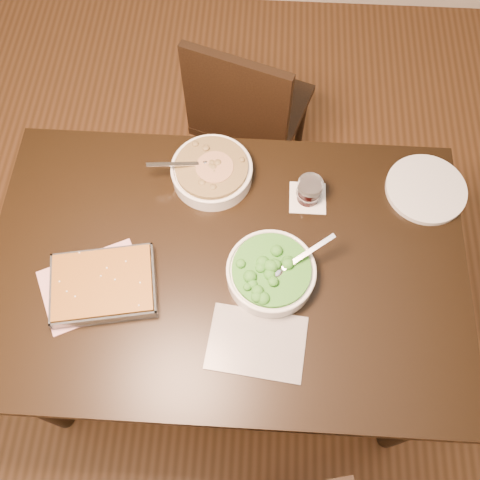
{
  "coord_description": "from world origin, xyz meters",
  "views": [
    {
      "loc": [
        0.07,
        -0.61,
        2.18
      ],
      "look_at": [
        0.04,
        0.06,
        0.8
      ],
      "focal_mm": 40.0,
      "sensor_mm": 36.0,
      "label": 1
    }
  ],
  "objects_px": {
    "baking_dish": "(104,285)",
    "broccoli_bowl": "(271,273)",
    "stew_bowl": "(212,171)",
    "table": "(227,276)",
    "wine_tumbler": "(309,190)",
    "dinner_plate": "(426,189)",
    "chair_far": "(246,112)"
  },
  "relations": [
    {
      "from": "stew_bowl",
      "to": "wine_tumbler",
      "type": "bearing_deg",
      "value": -11.21
    },
    {
      "from": "wine_tumbler",
      "to": "chair_far",
      "type": "bearing_deg",
      "value": 111.55
    },
    {
      "from": "stew_bowl",
      "to": "dinner_plate",
      "type": "bearing_deg",
      "value": -0.93
    },
    {
      "from": "baking_dish",
      "to": "table",
      "type": "bearing_deg",
      "value": 5.26
    },
    {
      "from": "table",
      "to": "wine_tumbler",
      "type": "distance_m",
      "value": 0.36
    },
    {
      "from": "wine_tumbler",
      "to": "dinner_plate",
      "type": "xyz_separation_m",
      "value": [
        0.37,
        0.05,
        -0.04
      ]
    },
    {
      "from": "broccoli_bowl",
      "to": "baking_dish",
      "type": "distance_m",
      "value": 0.47
    },
    {
      "from": "baking_dish",
      "to": "broccoli_bowl",
      "type": "bearing_deg",
      "value": -2.98
    },
    {
      "from": "baking_dish",
      "to": "dinner_plate",
      "type": "distance_m",
      "value": 1.01
    },
    {
      "from": "broccoli_bowl",
      "to": "baking_dish",
      "type": "xyz_separation_m",
      "value": [
        -0.47,
        -0.06,
        -0.01
      ]
    },
    {
      "from": "dinner_plate",
      "to": "baking_dish",
      "type": "bearing_deg",
      "value": -157.99
    },
    {
      "from": "table",
      "to": "chair_far",
      "type": "distance_m",
      "value": 0.8
    },
    {
      "from": "broccoli_bowl",
      "to": "dinner_plate",
      "type": "distance_m",
      "value": 0.57
    },
    {
      "from": "dinner_plate",
      "to": "wine_tumbler",
      "type": "bearing_deg",
      "value": -172.41
    },
    {
      "from": "stew_bowl",
      "to": "table",
      "type": "bearing_deg",
      "value": -77.47
    },
    {
      "from": "broccoli_bowl",
      "to": "wine_tumbler",
      "type": "distance_m",
      "value": 0.29
    },
    {
      "from": "wine_tumbler",
      "to": "dinner_plate",
      "type": "distance_m",
      "value": 0.37
    },
    {
      "from": "dinner_plate",
      "to": "chair_far",
      "type": "xyz_separation_m",
      "value": [
        -0.58,
        0.49,
        -0.28
      ]
    },
    {
      "from": "dinner_plate",
      "to": "chair_far",
      "type": "bearing_deg",
      "value": 139.54
    },
    {
      "from": "broccoli_bowl",
      "to": "chair_far",
      "type": "distance_m",
      "value": 0.87
    },
    {
      "from": "baking_dish",
      "to": "chair_far",
      "type": "height_order",
      "value": "chair_far"
    },
    {
      "from": "stew_bowl",
      "to": "wine_tumbler",
      "type": "height_order",
      "value": "stew_bowl"
    },
    {
      "from": "wine_tumbler",
      "to": "dinner_plate",
      "type": "height_order",
      "value": "wine_tumbler"
    },
    {
      "from": "stew_bowl",
      "to": "dinner_plate",
      "type": "relative_size",
      "value": 1.12
    },
    {
      "from": "wine_tumbler",
      "to": "table",
      "type": "bearing_deg",
      "value": -134.93
    },
    {
      "from": "dinner_plate",
      "to": "broccoli_bowl",
      "type": "bearing_deg",
      "value": -146.02
    },
    {
      "from": "chair_far",
      "to": "dinner_plate",
      "type": "bearing_deg",
      "value": 158.43
    },
    {
      "from": "wine_tumbler",
      "to": "chair_far",
      "type": "distance_m",
      "value": 0.66
    },
    {
      "from": "broccoli_bowl",
      "to": "wine_tumbler",
      "type": "relative_size",
      "value": 3.12
    },
    {
      "from": "chair_far",
      "to": "broccoli_bowl",
      "type": "bearing_deg",
      "value": 116.52
    },
    {
      "from": "table",
      "to": "wine_tumbler",
      "type": "relative_size",
      "value": 16.32
    },
    {
      "from": "broccoli_bowl",
      "to": "dinner_plate",
      "type": "relative_size",
      "value": 1.07
    }
  ]
}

